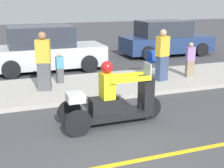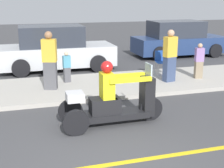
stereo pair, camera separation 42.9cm
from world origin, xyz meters
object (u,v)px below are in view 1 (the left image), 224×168
object	(u,v)px
folding_chair_curbside	(153,59)
parked_car_lot_right	(45,50)
motorcycle_trike	(113,102)
spectator_with_child	(162,56)
spectator_far_back	(60,68)
spectator_mid_group	(44,63)
spectator_near_curb	(190,60)
parked_car_lot_far	(166,39)

from	to	relation	value
folding_chair_curbside	parked_car_lot_right	size ratio (longest dim) A/B	0.19
parked_car_lot_right	motorcycle_trike	bearing A→B (deg)	-84.51
motorcycle_trike	folding_chair_curbside	world-z (taller)	motorcycle_trike
spectator_with_child	folding_chair_curbside	world-z (taller)	spectator_with_child
spectator_far_back	folding_chair_curbside	distance (m)	3.33
spectator_far_back	motorcycle_trike	bearing A→B (deg)	-81.61
spectator_with_child	folding_chair_curbside	distance (m)	1.00
spectator_with_child	spectator_far_back	world-z (taller)	spectator_with_child
motorcycle_trike	spectator_mid_group	xyz separation A→B (m)	(-1.07, 2.77, 0.43)
motorcycle_trike	parked_car_lot_right	distance (m)	5.93
spectator_far_back	spectator_mid_group	size ratio (longest dim) A/B	0.58
motorcycle_trike	spectator_mid_group	distance (m)	3.01
spectator_with_child	spectator_far_back	bearing A→B (deg)	165.51
spectator_with_child	folding_chair_curbside	xyz separation A→B (m)	(0.18, 0.93, -0.29)
spectator_near_curb	folding_chair_curbside	xyz separation A→B (m)	(-0.94, 0.84, -0.06)
parked_car_lot_right	parked_car_lot_far	xyz separation A→B (m)	(5.94, 1.30, -0.01)
motorcycle_trike	parked_car_lot_far	bearing A→B (deg)	53.26
spectator_mid_group	parked_car_lot_far	size ratio (longest dim) A/B	0.39
folding_chair_curbside	parked_car_lot_far	distance (m)	4.46
spectator_mid_group	spectator_far_back	bearing A→B (deg)	48.24
spectator_near_curb	spectator_mid_group	world-z (taller)	spectator_mid_group
spectator_with_child	folding_chair_curbside	bearing A→B (deg)	78.97
spectator_near_curb	parked_car_lot_far	xyz separation A→B (m)	(1.61, 4.50, 0.09)
parked_car_lot_far	spectator_with_child	bearing A→B (deg)	-120.69
spectator_far_back	parked_car_lot_far	xyz separation A→B (m)	(5.88, 3.78, 0.18)
spectator_mid_group	parked_car_lot_right	bearing A→B (deg)	80.77
spectator_near_curb	spectator_mid_group	distance (m)	4.84
spectator_far_back	spectator_mid_group	distance (m)	0.92
spectator_near_curb	folding_chair_curbside	distance (m)	1.26
spectator_near_curb	parked_car_lot_far	distance (m)	4.78
motorcycle_trike	spectator_mid_group	world-z (taller)	spectator_mid_group
spectator_near_curb	parked_car_lot_right	bearing A→B (deg)	143.49
folding_chair_curbside	motorcycle_trike	bearing A→B (deg)	-128.63
spectator_far_back	spectator_mid_group	bearing A→B (deg)	-131.76
motorcycle_trike	spectator_with_child	world-z (taller)	spectator_with_child
spectator_with_child	parked_car_lot_right	bearing A→B (deg)	134.22
motorcycle_trike	parked_car_lot_far	size ratio (longest dim) A/B	0.53
spectator_far_back	spectator_with_child	bearing A→B (deg)	-14.49
spectator_with_child	parked_car_lot_right	xyz separation A→B (m)	(-3.21, 3.30, -0.13)
spectator_with_child	parked_car_lot_right	world-z (taller)	spectator_with_child
spectator_with_child	spectator_mid_group	distance (m)	3.72
parked_car_lot_far	motorcycle_trike	bearing A→B (deg)	-126.74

